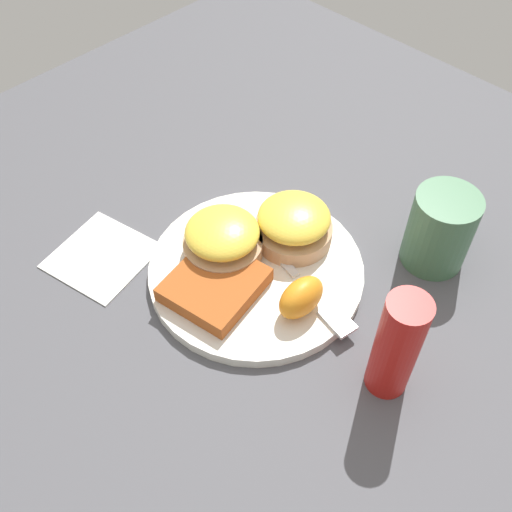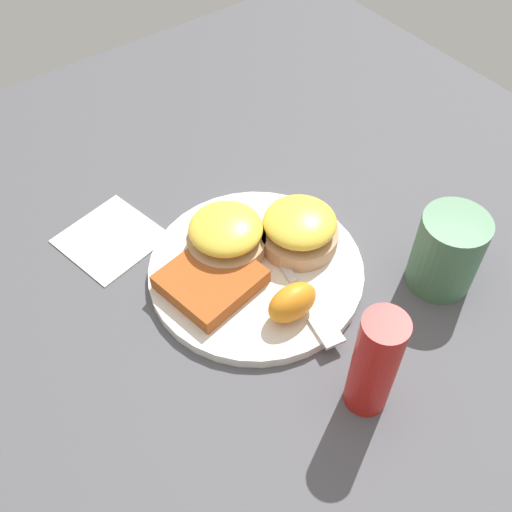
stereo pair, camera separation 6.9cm
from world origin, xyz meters
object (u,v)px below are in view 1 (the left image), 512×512
object	(u,v)px
hashbrown_patty	(215,285)
condiment_bottle	(397,346)
sandwich_benedict_left	(293,223)
orange_wedge	(301,297)
fork	(300,281)
cup	(441,229)
sandwich_benedict_right	(223,239)

from	to	relation	value
hashbrown_patty	condiment_bottle	bearing A→B (deg)	-76.12
condiment_bottle	sandwich_benedict_left	bearing A→B (deg)	70.31
orange_wedge	condiment_bottle	xyz separation A→B (m)	(0.00, -0.12, 0.03)
orange_wedge	fork	xyz separation A→B (m)	(0.03, 0.03, -0.02)
cup	condiment_bottle	size ratio (longest dim) A/B	0.79
sandwich_benedict_left	fork	size ratio (longest dim) A/B	0.47
sandwich_benedict_left	hashbrown_patty	distance (m)	0.12
fork	cup	distance (m)	0.18
cup	sandwich_benedict_right	bearing A→B (deg)	135.83
fork	sandwich_benedict_right	bearing A→B (deg)	108.52
sandwich_benedict_right	orange_wedge	distance (m)	0.12
orange_wedge	fork	size ratio (longest dim) A/B	0.29
condiment_bottle	fork	bearing A→B (deg)	79.61
fork	cup	bearing A→B (deg)	-28.52
hashbrown_patty	cup	world-z (taller)	cup
sandwich_benedict_left	fork	xyz separation A→B (m)	(-0.04, -0.05, -0.02)
sandwich_benedict_right	fork	xyz separation A→B (m)	(0.03, -0.10, -0.02)
sandwich_benedict_left	condiment_bottle	bearing A→B (deg)	-109.69
sandwich_benedict_left	sandwich_benedict_right	bearing A→B (deg)	151.23
sandwich_benedict_left	cup	bearing A→B (deg)	-51.89
hashbrown_patty	sandwich_benedict_left	bearing A→B (deg)	-3.92
sandwich_benedict_left	sandwich_benedict_right	xyz separation A→B (m)	(-0.08, 0.04, 0.00)
sandwich_benedict_left	orange_wedge	xyz separation A→B (m)	(-0.07, -0.08, -0.00)
sandwich_benedict_left	fork	distance (m)	0.07
condiment_bottle	orange_wedge	bearing A→B (deg)	91.07
sandwich_benedict_left	sandwich_benedict_right	distance (m)	0.09
sandwich_benedict_right	cup	size ratio (longest dim) A/B	0.88
hashbrown_patty	orange_wedge	bearing A→B (deg)	-60.86
sandwich_benedict_left	sandwich_benedict_right	size ratio (longest dim) A/B	1.00
orange_wedge	condiment_bottle	bearing A→B (deg)	-88.93
cup	condiment_bottle	xyz separation A→B (m)	(-0.18, -0.06, 0.02)
sandwich_benedict_left	fork	bearing A→B (deg)	-129.52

